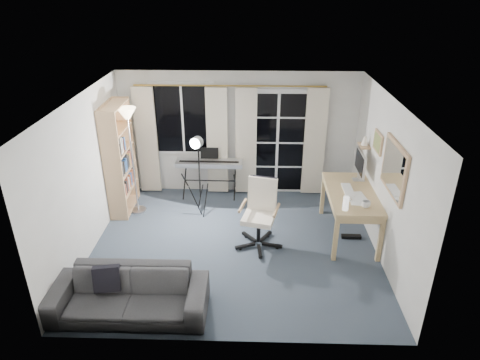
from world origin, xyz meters
The scene contains 17 objects.
floor centered at (0.00, 0.00, -0.01)m, with size 4.50×4.00×0.02m, color #384351.
window centered at (-1.05, 1.97, 1.50)m, with size 1.20×0.08×1.40m.
french_door centered at (0.75, 1.97, 1.03)m, with size 1.32×0.09×2.11m.
curtains centered at (-0.14, 1.88, 1.09)m, with size 3.60×0.07×2.13m.
bookshelf centered at (-2.13, 1.17, 0.95)m, with size 0.34×0.94×2.00m.
torchiere_lamp centered at (-1.83, 1.09, 1.58)m, with size 0.37×0.37×1.96m.
keyboard_piano centered at (-0.55, 1.70, 0.70)m, with size 1.27×0.62×0.92m.
studio_light centered at (-0.67, 0.98, 1.23)m, with size 0.35×0.35×1.53m.
office_chair centered at (0.42, 0.14, 0.65)m, with size 0.76×0.76×1.10m.
desk centered at (1.88, 0.38, 0.71)m, with size 0.77×1.52×0.81m.
monitor centered at (2.08, 0.83, 1.11)m, with size 0.20×0.58×0.51m.
desk_clutter centered at (1.81, 0.15, 0.63)m, with size 0.48×0.92×1.02m.
mug centered at (1.98, -0.12, 0.87)m, with size 0.13×0.10×0.13m, color silver.
wall_mirror centered at (2.22, -0.35, 1.55)m, with size 0.04×0.94×0.74m.
framed_print centered at (2.23, 0.55, 1.60)m, with size 0.03×0.42×0.32m.
wall_shelf centered at (2.16, 1.05, 1.41)m, with size 0.16×0.30×0.18m.
sofa centered at (-1.28, -1.55, 0.39)m, with size 1.99×0.58×0.78m.
Camera 1 is at (0.27, -5.76, 3.95)m, focal length 32.00 mm.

